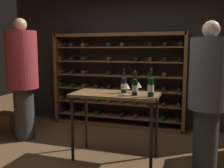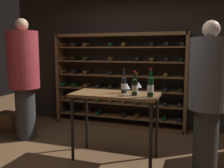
% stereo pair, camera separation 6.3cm
% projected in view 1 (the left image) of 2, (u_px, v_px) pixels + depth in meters
% --- Properties ---
extents(ground_plane, '(10.05, 10.05, 0.00)m').
position_uv_depth(ground_plane, '(102.00, 167.00, 3.35)').
color(ground_plane, brown).
extents(back_wall, '(5.51, 0.10, 2.70)m').
position_uv_depth(back_wall, '(136.00, 59.00, 5.08)').
color(back_wall, black).
rests_on(back_wall, ground).
extents(wine_rack, '(2.67, 0.32, 1.86)m').
position_uv_depth(wine_rack, '(117.00, 81.00, 5.04)').
color(wine_rack, brown).
rests_on(wine_rack, ground).
extents(tasting_table, '(1.19, 0.58, 0.94)m').
position_uv_depth(tasting_table, '(115.00, 102.00, 3.49)').
color(tasting_table, brown).
rests_on(tasting_table, ground).
extents(person_guest_blue_shirt, '(0.46, 0.46, 1.88)m').
position_uv_depth(person_guest_blue_shirt, '(208.00, 91.00, 3.10)').
color(person_guest_blue_shirt, '#2D2D2D').
rests_on(person_guest_blue_shirt, ground).
extents(person_bystander_dark_jacket, '(0.52, 0.52, 2.06)m').
position_uv_depth(person_bystander_dark_jacket, '(22.00, 74.00, 4.27)').
color(person_bystander_dark_jacket, '#303030').
rests_on(person_bystander_dark_jacket, ground).
extents(wine_crate, '(0.51, 0.38, 0.32)m').
position_uv_depth(wine_crate, '(7.00, 121.00, 4.91)').
color(wine_crate, brown).
rests_on(wine_crate, ground).
extents(wine_bottle_green_slim, '(0.08, 0.08, 0.34)m').
position_uv_depth(wine_bottle_green_slim, '(124.00, 84.00, 3.49)').
color(wine_bottle_green_slim, black).
rests_on(wine_bottle_green_slim, tasting_table).
extents(wine_bottle_black_capsule, '(0.08, 0.08, 0.33)m').
position_uv_depth(wine_bottle_black_capsule, '(135.00, 86.00, 3.29)').
color(wine_bottle_black_capsule, black).
rests_on(wine_bottle_black_capsule, tasting_table).
extents(wine_bottle_gold_foil, '(0.08, 0.08, 0.36)m').
position_uv_depth(wine_bottle_gold_foil, '(151.00, 86.00, 3.20)').
color(wine_bottle_gold_foil, black).
rests_on(wine_bottle_gold_foil, tasting_table).
extents(wine_glass_stemmed_center, '(0.09, 0.09, 0.15)m').
position_uv_depth(wine_glass_stemmed_center, '(138.00, 85.00, 3.48)').
color(wine_glass_stemmed_center, silver).
rests_on(wine_glass_stemmed_center, tasting_table).
extents(wine_glass_stemmed_left, '(0.09, 0.09, 0.16)m').
position_uv_depth(wine_glass_stemmed_left, '(127.00, 86.00, 3.35)').
color(wine_glass_stemmed_left, silver).
rests_on(wine_glass_stemmed_left, tasting_table).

